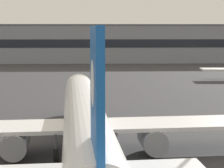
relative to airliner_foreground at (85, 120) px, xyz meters
name	(u,v)px	position (x,y,z in m)	size (l,w,h in m)	color
taxiway_centreline	(98,119)	(1.17, 15.45, -3.37)	(0.30, 180.00, 0.01)	yellow
airliner_foreground	(85,120)	(0.00, 0.00, 0.00)	(32.26, 41.52, 11.65)	white
safety_cone_by_nose_gear	(93,115)	(0.52, 16.75, -3.11)	(0.44, 0.44, 0.55)	orange
terminal_building	(128,43)	(12.41, 106.70, 3.39)	(142.62, 12.40, 13.51)	gray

